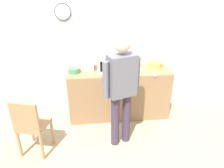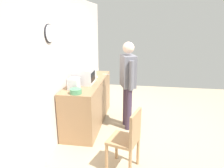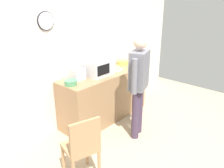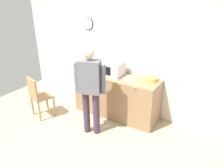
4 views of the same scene
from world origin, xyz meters
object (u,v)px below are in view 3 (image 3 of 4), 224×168
at_px(cereal_bowl, 71,83).
at_px(toaster, 78,74).
at_px(sandwich_plate, 116,69).
at_px(wooden_chair, 82,147).
at_px(microwave, 98,67).
at_px(spoon_utensil, 111,67).
at_px(person_standing, 139,80).
at_px(salad_bowl, 123,62).
at_px(fork_utensil, 135,69).

bearing_deg(cereal_bowl, toaster, 24.90).
height_order(sandwich_plate, wooden_chair, sandwich_plate).
distance_m(microwave, sandwich_plate, 0.46).
bearing_deg(spoon_utensil, person_standing, -114.30).
bearing_deg(wooden_chair, toaster, 51.31).
distance_m(sandwich_plate, person_standing, 0.90).
distance_m(salad_bowl, person_standing, 1.28).
distance_m(microwave, fork_utensil, 0.81).
bearing_deg(toaster, spoon_utensil, 5.51).
height_order(sandwich_plate, cereal_bowl, cereal_bowl).
bearing_deg(salad_bowl, microwave, -171.64).
distance_m(sandwich_plate, fork_utensil, 0.39).
distance_m(cereal_bowl, fork_utensil, 1.44).
bearing_deg(sandwich_plate, toaster, 171.97).
bearing_deg(cereal_bowl, fork_utensil, -10.32).
xyz_separation_m(cereal_bowl, wooden_chair, (-0.60, -0.94, -0.45)).
relative_size(fork_utensil, person_standing, 0.10).
xyz_separation_m(salad_bowl, wooden_chair, (-2.14, -1.11, -0.45)).
xyz_separation_m(fork_utensil, spoon_utensil, (-0.22, 0.46, 0.00)).
height_order(cereal_bowl, spoon_utensil, cereal_bowl).
bearing_deg(wooden_chair, fork_utensil, 18.77).
xyz_separation_m(sandwich_plate, fork_utensil, (0.30, -0.25, -0.02)).
bearing_deg(wooden_chair, spoon_utensil, 32.51).
distance_m(microwave, salad_bowl, 0.89).
bearing_deg(sandwich_plate, person_standing, -115.02).
xyz_separation_m(salad_bowl, cereal_bowl, (-1.54, -0.16, 0.00)).
relative_size(salad_bowl, cereal_bowl, 1.22).
bearing_deg(sandwich_plate, microwave, 174.05).
distance_m(cereal_bowl, toaster, 0.27).
bearing_deg(person_standing, sandwich_plate, 64.98).
bearing_deg(spoon_utensil, wooden_chair, -147.49).
distance_m(sandwich_plate, salad_bowl, 0.46).
relative_size(spoon_utensil, person_standing, 0.10).
bearing_deg(cereal_bowl, microwave, 3.11).
relative_size(sandwich_plate, toaster, 1.12).
xyz_separation_m(toaster, wooden_chair, (-0.85, -1.06, -0.51)).
bearing_deg(fork_utensil, toaster, 162.43).
distance_m(fork_utensil, wooden_chair, 2.17).
distance_m(toaster, spoon_utensil, 0.96).
bearing_deg(fork_utensil, sandwich_plate, 140.43).
relative_size(salad_bowl, fork_utensil, 1.49).
bearing_deg(sandwich_plate, salad_bowl, 22.17).
xyz_separation_m(toaster, fork_utensil, (1.17, -0.37, -0.10)).
distance_m(person_standing, wooden_chair, 1.43).
bearing_deg(microwave, toaster, 169.83).
xyz_separation_m(microwave, toaster, (-0.43, 0.08, -0.05)).
bearing_deg(spoon_utensil, salad_bowl, -6.79).
bearing_deg(wooden_chair, person_standing, 5.12).
height_order(microwave, spoon_utensil, microwave).
bearing_deg(salad_bowl, toaster, -177.74).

